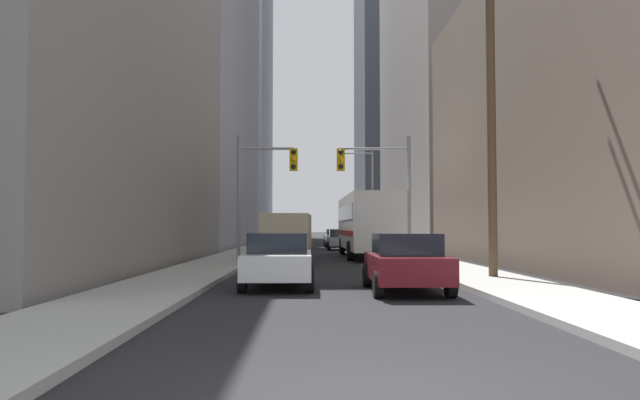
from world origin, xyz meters
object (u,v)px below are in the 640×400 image
at_px(sedan_white, 279,260).
at_px(sedan_silver, 336,238).
at_px(city_bus, 367,223).
at_px(traffic_signal_near_right, 378,178).
at_px(sedan_green, 291,243).
at_px(cargo_van_beige, 288,236).
at_px(traffic_signal_near_left, 264,178).
at_px(sedan_grey, 340,239).
at_px(sedan_maroon, 406,262).

distance_m(sedan_white, sedan_silver, 34.56).
height_order(city_bus, traffic_signal_near_right, traffic_signal_near_right).
bearing_deg(sedan_white, city_bus, 76.21).
relative_size(sedan_green, traffic_signal_near_right, 0.71).
bearing_deg(sedan_white, cargo_van_beige, 90.62).
bearing_deg(sedan_white, sedan_green, 90.50).
distance_m(city_bus, sedan_green, 4.44).
xyz_separation_m(sedan_silver, traffic_signal_near_left, (-4.41, -22.89, 3.22)).
bearing_deg(sedan_grey, sedan_green, -107.11).
distance_m(sedan_maroon, sedan_silver, 35.62).
bearing_deg(traffic_signal_near_right, sedan_maroon, -93.41).
bearing_deg(cargo_van_beige, traffic_signal_near_left, 133.95).
bearing_deg(sedan_grey, traffic_signal_near_right, -86.83).
xyz_separation_m(sedan_maroon, traffic_signal_near_left, (-4.62, 12.72, 3.22)).
bearing_deg(traffic_signal_near_right, sedan_silver, 92.44).
relative_size(cargo_van_beige, traffic_signal_near_right, 0.88).
relative_size(cargo_van_beige, sedan_grey, 1.25).
xyz_separation_m(sedan_grey, sedan_silver, (-0.06, 6.32, 0.00)).
bearing_deg(sedan_grey, sedan_maroon, -89.69).
distance_m(city_bus, traffic_signal_near_right, 5.61).
xyz_separation_m(sedan_white, sedan_green, (-0.15, 17.25, 0.00)).
height_order(sedan_silver, traffic_signal_near_right, traffic_signal_near_right).
height_order(cargo_van_beige, sedan_grey, cargo_van_beige).
distance_m(cargo_van_beige, sedan_grey, 18.09).
xyz_separation_m(cargo_van_beige, traffic_signal_near_right, (4.22, 1.20, 2.74)).
relative_size(sedan_grey, traffic_signal_near_right, 0.70).
xyz_separation_m(cargo_van_beige, traffic_signal_near_left, (-1.16, 1.20, 2.71)).
relative_size(city_bus, sedan_silver, 2.71).
bearing_deg(cargo_van_beige, sedan_maroon, -73.28).
bearing_deg(sedan_silver, sedan_maroon, -89.65).
bearing_deg(city_bus, traffic_signal_near_left, -135.96).
height_order(city_bus, sedan_grey, city_bus).
bearing_deg(sedan_maroon, sedan_silver, 90.35).
height_order(sedan_maroon, traffic_signal_near_left, traffic_signal_near_left).
bearing_deg(cargo_van_beige, city_bus, 56.63).
xyz_separation_m(city_bus, sedan_grey, (-0.92, 11.38, -1.16)).
bearing_deg(cargo_van_beige, sedan_silver, 82.33).
bearing_deg(cargo_van_beige, sedan_green, 90.32).
height_order(sedan_maroon, sedan_grey, same).
bearing_deg(traffic_signal_near_left, sedan_maroon, -70.04).
bearing_deg(sedan_maroon, cargo_van_beige, 106.72).
bearing_deg(city_bus, sedan_green, 172.96).
height_order(sedan_white, traffic_signal_near_left, traffic_signal_near_left).
bearing_deg(cargo_van_beige, sedan_white, -89.38).
relative_size(sedan_silver, traffic_signal_near_right, 0.71).
relative_size(city_bus, traffic_signal_near_right, 1.92).
height_order(sedan_green, traffic_signal_near_right, traffic_signal_near_right).
distance_m(sedan_grey, sedan_silver, 6.32).
bearing_deg(sedan_green, sedan_silver, 79.17).
bearing_deg(sedan_white, sedan_silver, 84.80).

